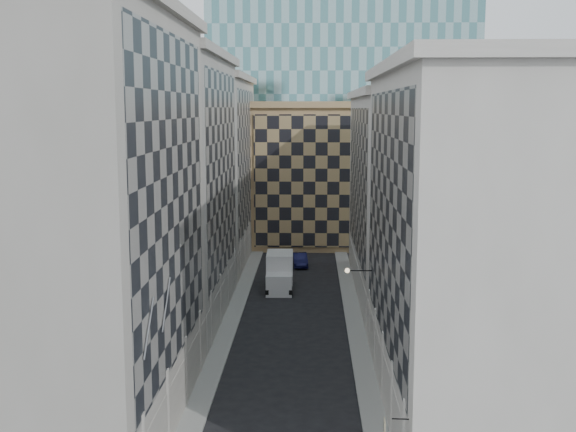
# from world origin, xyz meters

# --- Properties ---
(sidewalk_west) EXTENTS (1.50, 100.00, 0.15)m
(sidewalk_west) POSITION_xyz_m (-5.25, 30.00, 0.07)
(sidewalk_west) COLOR gray
(sidewalk_west) RESTS_ON ground
(sidewalk_east) EXTENTS (1.50, 100.00, 0.15)m
(sidewalk_east) POSITION_xyz_m (5.25, 30.00, 0.07)
(sidewalk_east) COLOR gray
(sidewalk_east) RESTS_ON ground
(bldg_left_a) EXTENTS (10.80, 22.80, 23.70)m
(bldg_left_a) POSITION_xyz_m (-10.88, 11.00, 11.82)
(bldg_left_a) COLOR #9E9A8E
(bldg_left_a) RESTS_ON ground
(bldg_left_b) EXTENTS (10.80, 22.80, 22.70)m
(bldg_left_b) POSITION_xyz_m (-10.88, 33.00, 11.32)
(bldg_left_b) COLOR gray
(bldg_left_b) RESTS_ON ground
(bldg_left_c) EXTENTS (10.80, 22.80, 21.70)m
(bldg_left_c) POSITION_xyz_m (-10.88, 55.00, 10.83)
(bldg_left_c) COLOR #9E9A8E
(bldg_left_c) RESTS_ON ground
(bldg_right_a) EXTENTS (10.80, 26.80, 20.70)m
(bldg_right_a) POSITION_xyz_m (10.88, 15.00, 10.32)
(bldg_right_a) COLOR beige
(bldg_right_a) RESTS_ON ground
(bldg_right_b) EXTENTS (10.80, 28.80, 19.70)m
(bldg_right_b) POSITION_xyz_m (10.89, 42.00, 9.85)
(bldg_right_b) COLOR beige
(bldg_right_b) RESTS_ON ground
(tan_block) EXTENTS (16.80, 14.80, 18.80)m
(tan_block) POSITION_xyz_m (2.00, 67.90, 9.44)
(tan_block) COLOR tan
(tan_block) RESTS_ON ground
(church_tower) EXTENTS (7.20, 7.20, 51.50)m
(church_tower) POSITION_xyz_m (0.00, 82.00, 26.95)
(church_tower) COLOR #2C2822
(church_tower) RESTS_ON ground
(flagpoles_left) EXTENTS (0.10, 6.33, 2.33)m
(flagpoles_left) POSITION_xyz_m (-5.90, 6.00, 8.00)
(flagpoles_left) COLOR gray
(flagpoles_left) RESTS_ON ground
(bracket_lamp) EXTENTS (1.98, 0.36, 0.36)m
(bracket_lamp) POSITION_xyz_m (4.38, 24.00, 6.20)
(bracket_lamp) COLOR black
(bracket_lamp) RESTS_ON ground
(box_truck) EXTENTS (2.77, 6.51, 3.54)m
(box_truck) POSITION_xyz_m (-1.62, 42.74, 1.54)
(box_truck) COLOR silver
(box_truck) RESTS_ON ground
(dark_car) EXTENTS (1.97, 4.66, 1.50)m
(dark_car) POSITION_xyz_m (0.25, 53.29, 0.75)
(dark_car) COLOR #0F1139
(dark_car) RESTS_ON ground
(shop_sign) EXTENTS (1.13, 0.67, 0.75)m
(shop_sign) POSITION_xyz_m (4.97, 3.00, 3.84)
(shop_sign) COLOR black
(shop_sign) RESTS_ON ground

